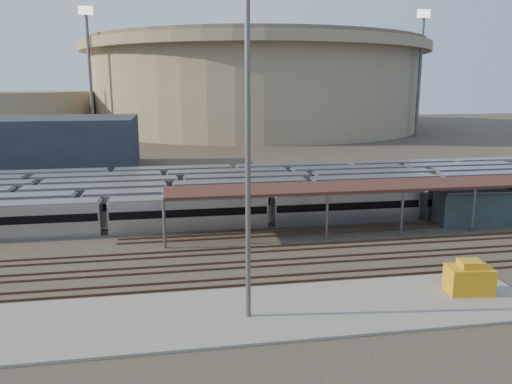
{
  "coord_description": "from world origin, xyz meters",
  "views": [
    {
      "loc": [
        -7.03,
        -48.17,
        16.44
      ],
      "look_at": [
        3.27,
        12.0,
        3.16
      ],
      "focal_mm": 35.0,
      "sensor_mm": 36.0,
      "label": 1
    }
  ],
  "objects": [
    {
      "name": "floodlight_0",
      "position": [
        -30.0,
        110.0,
        20.65
      ],
      "size": [
        4.0,
        1.0,
        38.4
      ],
      "color": "#55555A",
      "rests_on": "ground"
    },
    {
      "name": "empty_tracks",
      "position": [
        0.0,
        -5.0,
        0.09
      ],
      "size": [
        170.0,
        9.62,
        0.18
      ],
      "color": "#4C3323",
      "rests_on": "ground"
    },
    {
      "name": "secondary_arena",
      "position": [
        -60.0,
        130.0,
        7.0
      ],
      "size": [
        56.0,
        56.0,
        14.0
      ],
      "primitive_type": "cylinder",
      "color": "gray",
      "rests_on": "ground"
    },
    {
      "name": "ground",
      "position": [
        0.0,
        0.0,
        0.0
      ],
      "size": [
        420.0,
        420.0,
        0.0
      ],
      "primitive_type": "plane",
      "color": "#383026",
      "rests_on": "ground"
    },
    {
      "name": "yard_light_pole",
      "position": [
        -2.0,
        -15.59,
        11.35
      ],
      "size": [
        0.82,
        0.36,
        22.13
      ],
      "color": "#55555A",
      "rests_on": "apron"
    },
    {
      "name": "subway_trains",
      "position": [
        -2.33,
        18.5,
        1.8
      ],
      "size": [
        124.41,
        23.9,
        3.6
      ],
      "color": "#A4A3A8",
      "rests_on": "ground"
    },
    {
      "name": "service_building",
      "position": [
        -35.0,
        55.0,
        5.0
      ],
      "size": [
        42.0,
        20.0,
        10.0
      ],
      "primitive_type": "cube",
      "color": "#1E232D",
      "rests_on": "ground"
    },
    {
      "name": "floodlight_2",
      "position": [
        70.0,
        100.0,
        20.65
      ],
      "size": [
        4.0,
        1.0,
        38.4
      ],
      "color": "#55555A",
      "rests_on": "ground"
    },
    {
      "name": "teal_boxcar",
      "position": [
        32.35,
        4.0,
        1.98
      ],
      "size": [
        17.17,
        4.32,
        3.97
      ],
      "primitive_type": "cube",
      "rotation": [
        0.0,
        0.0,
        -0.06
      ],
      "color": "#204651",
      "rests_on": "ground"
    },
    {
      "name": "stadium",
      "position": [
        25.0,
        140.0,
        16.47
      ],
      "size": [
        124.0,
        124.0,
        32.5
      ],
      "color": "gray",
      "rests_on": "ground"
    },
    {
      "name": "yellow_equipment",
      "position": [
        15.85,
        -14.51,
        1.26
      ],
      "size": [
        3.68,
        2.6,
        2.13
      ],
      "primitive_type": "cube",
      "rotation": [
        0.0,
        0.0,
        -0.14
      ],
      "color": "#C38912",
      "rests_on": "apron"
    },
    {
      "name": "inspection_shed",
      "position": [
        22.0,
        4.0,
        4.98
      ],
      "size": [
        60.3,
        6.0,
        5.3
      ],
      "color": "#55555A",
      "rests_on": "ground"
    },
    {
      "name": "floodlight_3",
      "position": [
        -10.0,
        160.0,
        20.65
      ],
      "size": [
        4.0,
        1.0,
        38.4
      ],
      "color": "#55555A",
      "rests_on": "ground"
    },
    {
      "name": "apron",
      "position": [
        -5.0,
        -15.0,
        0.1
      ],
      "size": [
        50.0,
        9.0,
        0.2
      ],
      "primitive_type": "cube",
      "color": "gray",
      "rests_on": "ground"
    }
  ]
}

